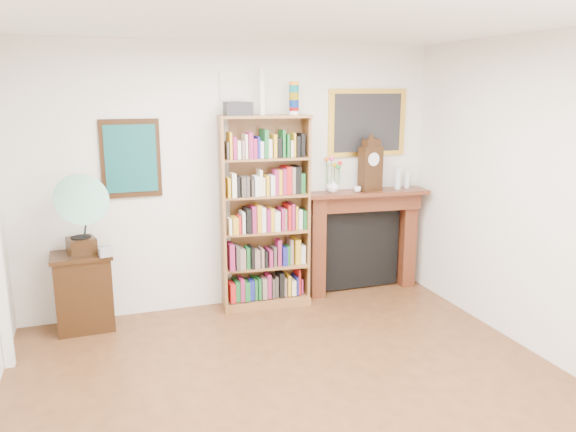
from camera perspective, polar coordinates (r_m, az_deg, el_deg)
The scene contains 14 objects.
room at distance 3.68m, azimuth 3.63°, elevation -1.91°, with size 4.51×5.01×2.81m.
teal_poster at distance 5.82m, azimuth -15.67°, elevation 5.64°, with size 0.58×0.04×0.78m.
small_picture at distance 5.93m, azimuth -5.67°, elevation 12.97°, with size 0.26×0.04×0.30m.
gilt_painting at distance 6.47m, azimuth 8.06°, elevation 9.36°, with size 0.95×0.04×0.75m.
bookshelf at distance 5.96m, azimuth -2.34°, elevation 1.45°, with size 0.98×0.43×2.38m.
side_cabinet at distance 5.90m, azimuth -19.99°, elevation -7.22°, with size 0.57×0.41×0.78m, color black.
fireplace at distance 6.57m, azimuth 7.58°, elevation -1.56°, with size 1.44×0.46×1.20m.
gramophone at distance 5.57m, azimuth -20.56°, elevation 0.59°, with size 0.62×0.71×0.80m.
cd_stack at distance 5.61m, azimuth -18.04°, elevation -3.48°, with size 0.12×0.12×0.08m, color silver.
mantel_clock at distance 6.37m, azimuth 8.38°, elevation 5.04°, with size 0.27×0.18×0.58m.
flower_vase at distance 6.26m, azimuth 4.57°, elevation 3.10°, with size 0.14×0.14×0.15m, color white.
teacup at distance 6.30m, azimuth 7.07°, elevation 2.71°, with size 0.08×0.08×0.06m, color white.
bottle_left at distance 6.58m, azimuth 11.11°, elevation 3.77°, with size 0.07×0.07×0.24m, color silver.
bottle_right at distance 6.67m, azimuth 12.01°, elevation 3.67°, with size 0.06×0.06×0.20m, color silver.
Camera 1 is at (-1.37, -3.29, 2.34)m, focal length 35.00 mm.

